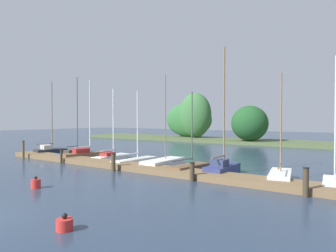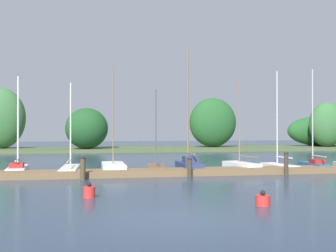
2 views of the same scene
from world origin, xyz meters
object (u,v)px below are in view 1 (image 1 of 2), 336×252
(sailboat_4, at_px, (136,160))
(channel_buoy_0, at_px, (65,224))
(sailboat_2, at_px, (88,154))
(sailboat_9, at_px, (335,182))
(mooring_piling_1, at_px, (61,156))
(sailboat_0, at_px, (51,151))
(sailboat_6, at_px, (191,168))
(sailboat_3, at_px, (112,156))
(mooring_piling_3, at_px, (192,172))
(sailboat_1, at_px, (76,153))
(sailboat_8, at_px, (280,175))
(mooring_piling_0, at_px, (23,150))
(sailboat_7, at_px, (223,167))
(sailboat_5, at_px, (165,163))
(mooring_piling_4, at_px, (306,182))
(channel_buoy_1, at_px, (36,184))
(mooring_piling_2, at_px, (113,162))

(sailboat_4, distance_m, channel_buoy_0, 13.41)
(sailboat_2, bearing_deg, sailboat_9, -80.16)
(sailboat_4, height_order, mooring_piling_1, sailboat_4)
(sailboat_0, height_order, sailboat_6, sailboat_0)
(sailboat_3, relative_size, mooring_piling_3, 5.69)
(sailboat_1, bearing_deg, sailboat_3, -91.42)
(sailboat_0, distance_m, sailboat_8, 20.67)
(sailboat_1, xyz_separation_m, channel_buoy_0, (14.53, -11.62, -0.12))
(sailboat_1, bearing_deg, sailboat_9, -96.41)
(mooring_piling_0, height_order, mooring_piling_1, mooring_piling_0)
(sailboat_7, relative_size, channel_buoy_0, 14.54)
(mooring_piling_3, bearing_deg, sailboat_1, 166.85)
(sailboat_2, xyz_separation_m, sailboat_3, (2.18, 0.66, -0.04))
(mooring_piling_0, relative_size, mooring_piling_1, 1.48)
(sailboat_5, distance_m, mooring_piling_1, 7.99)
(mooring_piling_0, xyz_separation_m, mooring_piling_4, (21.99, 0.17, -0.12))
(sailboat_6, relative_size, mooring_piling_4, 3.95)
(channel_buoy_0, xyz_separation_m, channel_buoy_1, (-5.85, 2.59, 0.04))
(sailboat_5, relative_size, sailboat_7, 0.84)
(sailboat_7, bearing_deg, sailboat_3, 84.35)
(sailboat_6, distance_m, channel_buoy_1, 8.99)
(sailboat_7, height_order, mooring_piling_4, sailboat_7)
(sailboat_4, relative_size, sailboat_9, 0.85)
(sailboat_8, height_order, mooring_piling_4, sailboat_8)
(sailboat_7, height_order, sailboat_9, sailboat_7)
(sailboat_1, height_order, sailboat_5, sailboat_1)
(channel_buoy_0, relative_size, channel_buoy_1, 0.89)
(sailboat_9, relative_size, mooring_piling_3, 6.26)
(sailboat_3, bearing_deg, mooring_piling_1, 147.35)
(sailboat_0, distance_m, sailboat_9, 23.20)
(sailboat_2, height_order, mooring_piling_4, sailboat_2)
(sailboat_9, bearing_deg, mooring_piling_0, 89.97)
(sailboat_4, distance_m, sailboat_5, 2.52)
(sailboat_9, distance_m, channel_buoy_1, 14.36)
(sailboat_5, bearing_deg, sailboat_6, -105.55)
(mooring_piling_2, xyz_separation_m, mooring_piling_3, (5.71, 0.21, -0.07))
(sailboat_1, relative_size, mooring_piling_4, 5.53)
(sailboat_2, relative_size, mooring_piling_4, 5.15)
(sailboat_0, distance_m, mooring_piling_3, 17.00)
(sailboat_1, xyz_separation_m, sailboat_5, (9.89, -0.21, 0.00))
(sailboat_0, height_order, sailboat_1, sailboat_1)
(channel_buoy_0, bearing_deg, mooring_piling_3, 94.03)
(sailboat_4, bearing_deg, sailboat_8, -90.87)
(sailboat_7, relative_size, sailboat_8, 1.32)
(sailboat_5, xyz_separation_m, mooring_piling_1, (-7.38, -3.07, 0.21))
(sailboat_3, xyz_separation_m, sailboat_9, (16.05, -0.89, -0.07))
(sailboat_1, relative_size, sailboat_7, 0.93)
(channel_buoy_0, bearing_deg, sailboat_2, 137.94)
(sailboat_1, distance_m, sailboat_3, 4.31)
(sailboat_2, xyz_separation_m, mooring_piling_4, (17.46, -2.89, 0.27))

